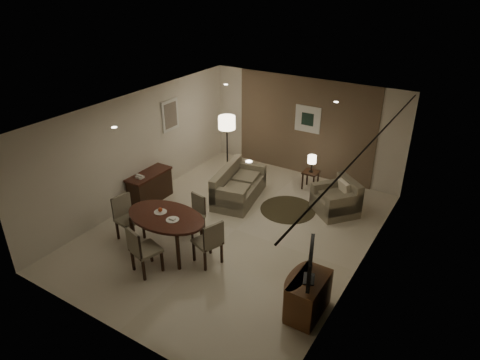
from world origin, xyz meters
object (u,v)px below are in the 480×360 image
Objects in this scene: armchair at (336,197)px; side_table at (310,180)px; chair_far at (192,216)px; chair_left at (129,219)px; chair_near at (146,249)px; chair_right at (207,241)px; console_desk at (150,187)px; tv_cabinet at (308,296)px; floor_lamp at (227,148)px; sofa at (239,184)px; dining_table at (167,233)px.

side_table is (-0.99, 0.83, -0.17)m from armchair.
chair_left is at bearing -128.85° from chair_far.
chair_right is (0.81, 0.83, -0.01)m from chair_near.
chair_near reaches higher than console_desk.
console_desk is 1.20× the size of chair_near.
floor_lamp reaches higher than tv_cabinet.
chair_near is 4.31m from floor_lamp.
sofa is 0.98× the size of floor_lamp.
chair_left reaches higher than sofa.
console_desk is at bearing -138.95° from side_table.
floor_lamp is at bearing 35.65° from sofa.
armchair is 1.90× the size of side_table.
dining_table is at bearing -64.05° from chair_right.
sofa is 1.34m from floor_lamp.
armchair is (2.32, 2.48, -0.03)m from chair_far.
sofa is at bearing 34.47° from console_desk.
dining_table is 1.98× the size of chair_far.
sofa is at bearing -141.73° from chair_right.
chair_far is at bearing -106.91° from chair_right.
console_desk is 1.87m from chair_far.
chair_far is (1.77, -0.60, 0.06)m from console_desk.
console_desk is at bearing 113.38° from sofa.
console_desk is 2.93m from chair_right.
console_desk is 1.33× the size of tv_cabinet.
console_desk is at bearing 37.22° from chair_left.
chair_near is 1.02× the size of chair_right.
side_table is at bearing 71.13° from dining_table.
tv_cabinet is 1.03× the size of chair_far.
tv_cabinet is at bearing -42.08° from floor_lamp.
tv_cabinet is at bearing -142.81° from sofa.
side_table is (1.39, 4.06, -0.16)m from dining_table.
floor_lamp is (0.90, 2.10, 0.51)m from console_desk.
dining_table is 1.87× the size of armchair.
tv_cabinet is at bearing 103.57° from chair_right.
chair_far is 3.57m from side_table.
console_desk is at bearing 171.02° from chair_far.
tv_cabinet is (4.89, -1.50, -0.03)m from console_desk.
armchair is at bearing 24.61° from console_desk.
chair_near is 0.57× the size of floor_lamp.
sofa is (-0.02, 3.33, -0.09)m from chair_near.
floor_lamp is (-1.75, 3.36, 0.39)m from chair_right.
chair_right is 2.01× the size of side_table.
chair_near reaches higher than chair_far.
chair_right is at bearing 6.18° from dining_table.
sofa is at bearing -43.26° from floor_lamp.
dining_table is at bearing -84.56° from chair_far.
chair_near is at bearing -169.07° from tv_cabinet.
chair_right is 1.06× the size of armchair.
console_desk is 2.20m from sofa.
dining_table is 4.01m from armchair.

